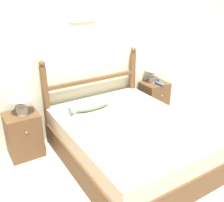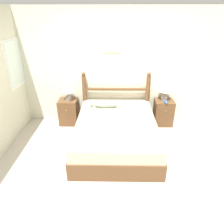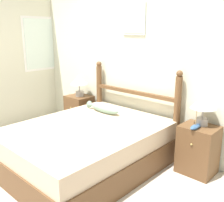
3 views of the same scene
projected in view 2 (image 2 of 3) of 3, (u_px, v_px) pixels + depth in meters
name	position (u px, v px, depth m)	size (l,w,h in m)	color
ground_plane	(116.00, 168.00, 3.39)	(16.00, 16.00, 0.00)	#B7AD9E
wall_back	(116.00, 68.00, 4.44)	(6.40, 0.08, 2.55)	beige
bed	(116.00, 132.00, 3.89)	(1.53, 1.96, 0.54)	brown
headboard	(116.00, 96.00, 4.59)	(1.53, 0.09, 1.21)	brown
nightstand_left	(69.00, 112.00, 4.64)	(0.42, 0.38, 0.60)	brown
nightstand_right	(163.00, 112.00, 4.60)	(0.42, 0.38, 0.60)	brown
table_lamp_left	(68.00, 89.00, 4.40)	(0.30, 0.30, 0.37)	gray
table_lamp_right	(165.00, 89.00, 4.42)	(0.30, 0.30, 0.37)	gray
model_boat	(166.00, 102.00, 4.37)	(0.07, 0.20, 0.22)	#335684
fish_pillow	(105.00, 105.00, 4.26)	(0.59, 0.13, 0.13)	gray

